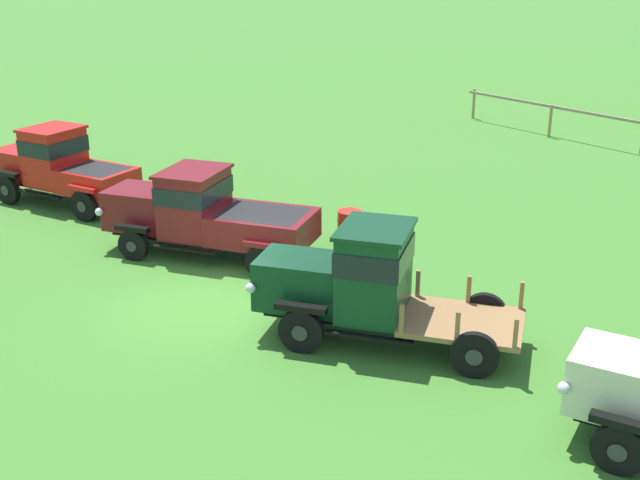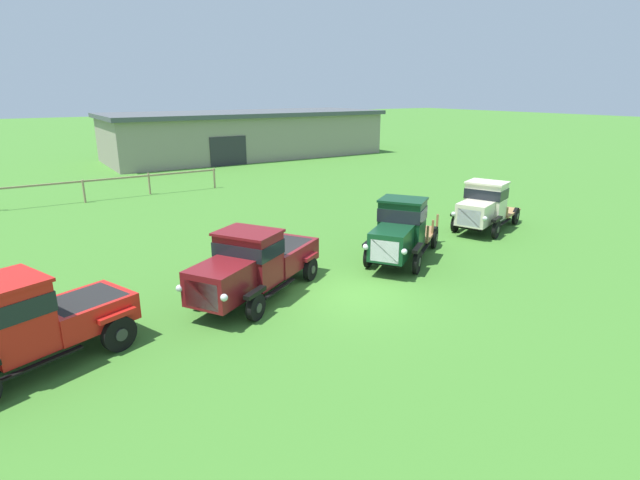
# 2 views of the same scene
# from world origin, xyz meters

# --- Properties ---
(ground_plane) EXTENTS (240.00, 240.00, 0.00)m
(ground_plane) POSITION_xyz_m (0.00, 0.00, 0.00)
(ground_plane) COLOR #3D7528
(farm_shed) EXTENTS (25.61, 9.87, 4.18)m
(farm_shed) POSITION_xyz_m (11.36, 32.45, 2.11)
(farm_shed) COLOR gray
(farm_shed) RESTS_ON ground
(paddock_fence) EXTENTS (12.30, 0.56, 1.30)m
(paddock_fence) POSITION_xyz_m (-3.14, 18.99, 0.95)
(paddock_fence) COLOR #997F60
(paddock_fence) RESTS_ON ground
(vintage_truck_foreground_near) EXTENTS (5.12, 3.28, 2.27)m
(vintage_truck_foreground_near) POSITION_xyz_m (-8.76, 0.32, 1.15)
(vintage_truck_foreground_near) COLOR black
(vintage_truck_foreground_near) RESTS_ON ground
(vintage_truck_second_in_line) EXTENTS (5.44, 4.27, 2.14)m
(vintage_truck_second_in_line) POSITION_xyz_m (-2.54, 1.49, 1.08)
(vintage_truck_second_in_line) COLOR black
(vintage_truck_second_in_line) RESTS_ON ground
(vintage_truck_midrow_center) EXTENTS (5.18, 4.26, 2.35)m
(vintage_truck_midrow_center) POSITION_xyz_m (3.29, 1.45, 1.23)
(vintage_truck_midrow_center) COLOR black
(vintage_truck_midrow_center) RESTS_ON ground
(vintage_truck_far_side) EXTENTS (4.93, 3.28, 2.22)m
(vintage_truck_far_side) POSITION_xyz_m (9.34, 2.72, 1.17)
(vintage_truck_far_side) COLOR black
(vintage_truck_far_side) RESTS_ON ground
(oil_drum_beside_row) EXTENTS (0.66, 0.66, 0.85)m
(oil_drum_beside_row) POSITION_xyz_m (-0.90, 4.81, 0.43)
(oil_drum_beside_row) COLOR red
(oil_drum_beside_row) RESTS_ON ground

